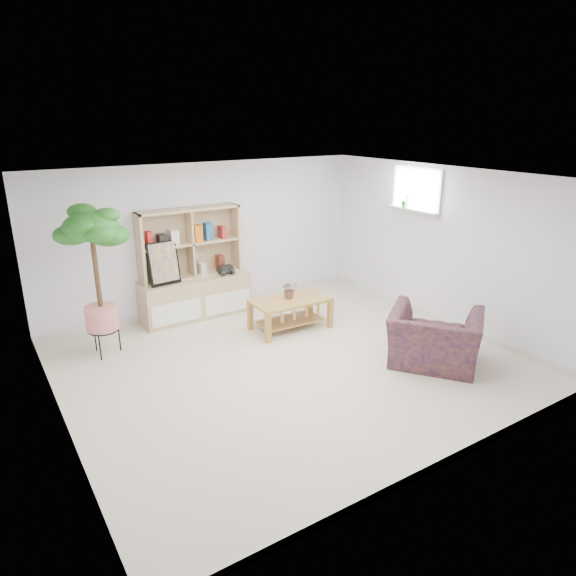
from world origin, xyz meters
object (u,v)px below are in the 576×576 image
coffee_table (290,314)px  armchair (435,335)px  floor_tree (98,283)px  storage_unit (194,265)px

coffee_table → armchair: bearing=-63.9°
floor_tree → armchair: (3.50, -2.62, -0.60)m
floor_tree → armchair: bearing=-36.8°
armchair → storage_unit: bearing=-5.7°
storage_unit → floor_tree: 1.72m
floor_tree → coffee_table: bearing=-13.3°
armchair → floor_tree: bearing=17.0°
coffee_table → floor_tree: 2.78m
storage_unit → coffee_table: 1.71m
storage_unit → armchair: bearing=-59.5°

